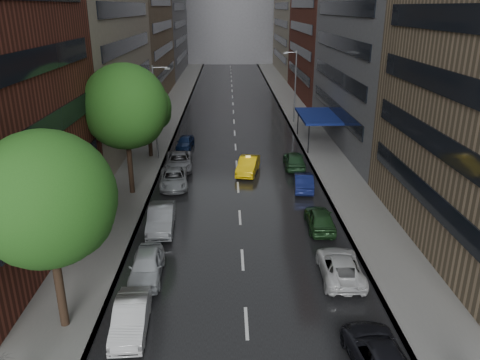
# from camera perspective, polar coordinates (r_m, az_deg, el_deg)

# --- Properties ---
(road) EXTENTS (14.00, 140.00, 0.01)m
(road) POSITION_cam_1_polar(r_m,az_deg,el_deg) (66.20, -0.79, 7.94)
(road) COLOR black
(road) RESTS_ON ground
(sidewalk_left) EXTENTS (4.00, 140.00, 0.15)m
(sidewalk_left) POSITION_cam_1_polar(r_m,az_deg,el_deg) (66.68, -8.62, 7.87)
(sidewalk_left) COLOR gray
(sidewalk_left) RESTS_ON ground
(sidewalk_right) EXTENTS (4.00, 140.00, 0.15)m
(sidewalk_right) POSITION_cam_1_polar(r_m,az_deg,el_deg) (66.90, 7.02, 7.99)
(sidewalk_right) COLOR gray
(sidewalk_right) RESTS_ON ground
(buildings_right) EXTENTS (8.05, 109.10, 36.00)m
(buildings_right) POSITION_cam_1_polar(r_m,az_deg,el_deg) (73.07, 11.74, 20.60)
(buildings_right) COLOR #937A5B
(buildings_right) RESTS_ON ground
(building_far) EXTENTS (40.00, 14.00, 32.00)m
(building_far) POSITION_cam_1_polar(r_m,az_deg,el_deg) (132.65, -1.25, 21.14)
(building_far) COLOR slate
(building_far) RESTS_ON ground
(tree_near) EXTENTS (6.01, 6.01, 9.58)m
(tree_near) POSITION_cam_1_polar(r_m,az_deg,el_deg) (21.60, -22.58, -2.20)
(tree_near) COLOR #382619
(tree_near) RESTS_ON ground
(tree_mid) EXTENTS (6.54, 6.54, 10.43)m
(tree_mid) POSITION_cam_1_polar(r_m,az_deg,el_deg) (36.94, -13.83, 8.67)
(tree_mid) COLOR #382619
(tree_mid) RESTS_ON ground
(tree_far) EXTENTS (4.64, 4.64, 7.40)m
(tree_far) POSITION_cam_1_polar(r_m,az_deg,el_deg) (46.88, -11.19, 8.67)
(tree_far) COLOR #382619
(tree_far) RESTS_ON ground
(taxi) EXTENTS (2.49, 4.80, 1.51)m
(taxi) POSITION_cam_1_polar(r_m,az_deg,el_deg) (42.44, 0.99, 1.80)
(taxi) COLOR yellow
(taxi) RESTS_ON ground
(parked_cars_left) EXTENTS (2.82, 34.42, 1.60)m
(parked_cars_left) POSITION_cam_1_polar(r_m,az_deg,el_deg) (36.55, -8.63, -1.61)
(parked_cars_left) COLOR silver
(parked_cars_left) RESTS_ON ground
(parked_cars_right) EXTENTS (2.65, 30.87, 1.59)m
(parked_cars_right) POSITION_cam_1_polar(r_m,az_deg,el_deg) (31.99, 9.85, -5.02)
(parked_cars_right) COLOR black
(parked_cars_right) RESTS_ON ground
(street_lamp_left) EXTENTS (1.74, 0.22, 9.00)m
(street_lamp_left) POSITION_cam_1_polar(r_m,az_deg,el_deg) (46.13, -10.21, 8.33)
(street_lamp_left) COLOR gray
(street_lamp_left) RESTS_ON sidewalk_left
(street_lamp_right) EXTENTS (1.74, 0.22, 9.00)m
(street_lamp_right) POSITION_cam_1_polar(r_m,az_deg,el_deg) (60.97, 6.68, 11.40)
(street_lamp_right) COLOR gray
(street_lamp_right) RESTS_ON sidewalk_right
(awning) EXTENTS (4.00, 8.00, 3.12)m
(awning) POSITION_cam_1_polar(r_m,az_deg,el_deg) (51.80, 9.50, 7.69)
(awning) COLOR navy
(awning) RESTS_ON sidewalk_right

